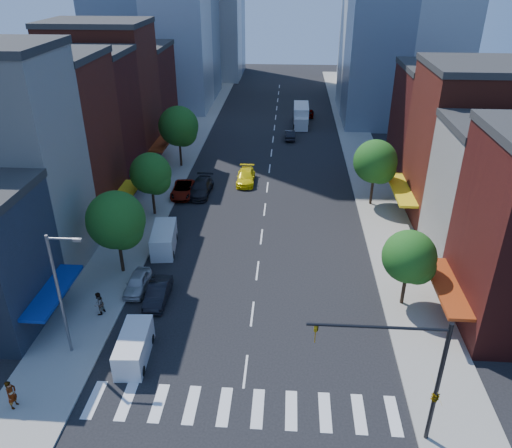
{
  "coord_description": "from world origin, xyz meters",
  "views": [
    {
      "loc": [
        2.33,
        -24.16,
        23.66
      ],
      "look_at": [
        -0.07,
        11.15,
        5.0
      ],
      "focal_mm": 35.0,
      "sensor_mm": 36.0,
      "label": 1
    }
  ],
  "objects_px": {
    "pedestrian_near": "(12,394)",
    "cargo_van_far": "(164,240)",
    "cargo_van_near": "(134,348)",
    "taxi": "(246,177)",
    "traffic_car_far": "(309,113)",
    "traffic_car_oncoming": "(290,135)",
    "parked_car_rear": "(201,188)",
    "parked_car_second": "(158,293)",
    "parked_car_front": "(137,283)",
    "pedestrian_far": "(99,304)",
    "box_truck": "(301,116)",
    "parked_car_third": "(183,190)"
  },
  "relations": [
    {
      "from": "pedestrian_near",
      "to": "parked_car_front",
      "type": "bearing_deg",
      "value": -9.21
    },
    {
      "from": "cargo_van_far",
      "to": "traffic_car_far",
      "type": "relative_size",
      "value": 1.33
    },
    {
      "from": "taxi",
      "to": "parked_car_rear",
      "type": "bearing_deg",
      "value": -143.33
    },
    {
      "from": "parked_car_second",
      "to": "cargo_van_near",
      "type": "distance_m",
      "value": 6.58
    },
    {
      "from": "traffic_car_oncoming",
      "to": "parked_car_rear",
      "type": "bearing_deg",
      "value": 62.06
    },
    {
      "from": "taxi",
      "to": "cargo_van_near",
      "type": "bearing_deg",
      "value": -99.78
    },
    {
      "from": "parked_car_rear",
      "to": "parked_car_second",
      "type": "bearing_deg",
      "value": -87.56
    },
    {
      "from": "cargo_van_near",
      "to": "taxi",
      "type": "distance_m",
      "value": 31.02
    },
    {
      "from": "cargo_van_far",
      "to": "traffic_car_far",
      "type": "height_order",
      "value": "cargo_van_far"
    },
    {
      "from": "cargo_van_near",
      "to": "pedestrian_near",
      "type": "distance_m",
      "value": 7.51
    },
    {
      "from": "traffic_car_far",
      "to": "box_truck",
      "type": "xyz_separation_m",
      "value": [
        -1.47,
        -4.99,
        0.82
      ]
    },
    {
      "from": "taxi",
      "to": "traffic_car_far",
      "type": "distance_m",
      "value": 30.69
    },
    {
      "from": "cargo_van_far",
      "to": "pedestrian_near",
      "type": "distance_m",
      "value": 19.45
    },
    {
      "from": "cargo_van_near",
      "to": "pedestrian_far",
      "type": "distance_m",
      "value": 5.95
    },
    {
      "from": "parked_car_front",
      "to": "box_truck",
      "type": "distance_m",
      "value": 49.23
    },
    {
      "from": "taxi",
      "to": "traffic_car_far",
      "type": "bearing_deg",
      "value": 73.37
    },
    {
      "from": "taxi",
      "to": "traffic_car_oncoming",
      "type": "distance_m",
      "value": 17.82
    },
    {
      "from": "parked_car_third",
      "to": "cargo_van_far",
      "type": "distance_m",
      "value": 12.15
    },
    {
      "from": "traffic_car_oncoming",
      "to": "pedestrian_near",
      "type": "distance_m",
      "value": 54.64
    },
    {
      "from": "traffic_car_far",
      "to": "pedestrian_far",
      "type": "distance_m",
      "value": 58.29
    },
    {
      "from": "pedestrian_near",
      "to": "cargo_van_far",
      "type": "bearing_deg",
      "value": -5.43
    },
    {
      "from": "traffic_car_far",
      "to": "box_truck",
      "type": "distance_m",
      "value": 5.27
    },
    {
      "from": "parked_car_front",
      "to": "parked_car_rear",
      "type": "distance_m",
      "value": 19.12
    },
    {
      "from": "cargo_van_far",
      "to": "traffic_car_far",
      "type": "xyz_separation_m",
      "value": [
        14.51,
        45.85,
        -0.38
      ]
    },
    {
      "from": "pedestrian_near",
      "to": "pedestrian_far",
      "type": "relative_size",
      "value": 1.06
    },
    {
      "from": "parked_car_second",
      "to": "traffic_car_oncoming",
      "type": "height_order",
      "value": "parked_car_second"
    },
    {
      "from": "cargo_van_far",
      "to": "pedestrian_near",
      "type": "height_order",
      "value": "pedestrian_near"
    },
    {
      "from": "parked_car_third",
      "to": "cargo_van_near",
      "type": "xyz_separation_m",
      "value": [
        2.01,
        -26.46,
        0.25
      ]
    },
    {
      "from": "parked_car_third",
      "to": "taxi",
      "type": "relative_size",
      "value": 0.99
    },
    {
      "from": "parked_car_rear",
      "to": "cargo_van_near",
      "type": "bearing_deg",
      "value": -87.54
    },
    {
      "from": "taxi",
      "to": "box_truck",
      "type": "bearing_deg",
      "value": 73.5
    },
    {
      "from": "parked_car_second",
      "to": "cargo_van_far",
      "type": "bearing_deg",
      "value": 99.3
    },
    {
      "from": "traffic_car_oncoming",
      "to": "taxi",
      "type": "bearing_deg",
      "value": 70.94
    },
    {
      "from": "cargo_van_near",
      "to": "pedestrian_far",
      "type": "bearing_deg",
      "value": 128.18
    },
    {
      "from": "parked_car_third",
      "to": "box_truck",
      "type": "distance_m",
      "value": 31.85
    },
    {
      "from": "traffic_car_far",
      "to": "box_truck",
      "type": "relative_size",
      "value": 0.5
    },
    {
      "from": "cargo_van_near",
      "to": "traffic_car_oncoming",
      "type": "height_order",
      "value": "cargo_van_near"
    },
    {
      "from": "parked_car_second",
      "to": "traffic_car_far",
      "type": "relative_size",
      "value": 1.13
    },
    {
      "from": "cargo_van_near",
      "to": "traffic_car_oncoming",
      "type": "relative_size",
      "value": 1.12
    },
    {
      "from": "cargo_van_near",
      "to": "traffic_car_far",
      "type": "height_order",
      "value": "cargo_van_near"
    },
    {
      "from": "cargo_van_near",
      "to": "cargo_van_far",
      "type": "distance_m",
      "value": 14.39
    },
    {
      "from": "parked_car_third",
      "to": "cargo_van_near",
      "type": "relative_size",
      "value": 1.1
    },
    {
      "from": "traffic_car_oncoming",
      "to": "traffic_car_far",
      "type": "height_order",
      "value": "traffic_car_oncoming"
    },
    {
      "from": "parked_car_third",
      "to": "pedestrian_far",
      "type": "xyz_separation_m",
      "value": [
        -1.93,
        -22.0,
        0.37
      ]
    },
    {
      "from": "parked_car_second",
      "to": "cargo_van_far",
      "type": "relative_size",
      "value": 0.85
    },
    {
      "from": "parked_car_front",
      "to": "cargo_van_near",
      "type": "relative_size",
      "value": 0.87
    },
    {
      "from": "parked_car_second",
      "to": "traffic_car_far",
      "type": "xyz_separation_m",
      "value": [
        13.2,
        53.6,
        -0.06
      ]
    },
    {
      "from": "box_truck",
      "to": "pedestrian_near",
      "type": "height_order",
      "value": "box_truck"
    },
    {
      "from": "parked_car_second",
      "to": "parked_car_front",
      "type": "bearing_deg",
      "value": 145.87
    },
    {
      "from": "taxi",
      "to": "parked_car_second",
      "type": "bearing_deg",
      "value": -102.19
    }
  ]
}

